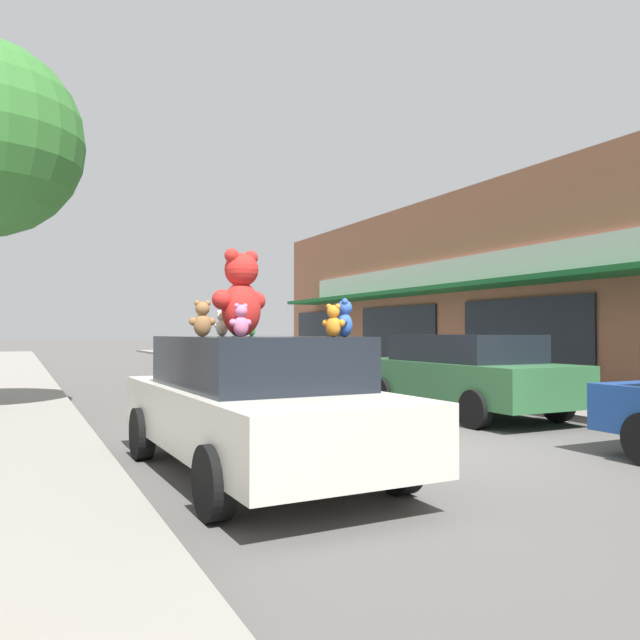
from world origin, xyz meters
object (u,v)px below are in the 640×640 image
object	(u,v)px
plush_art_car	(255,402)
teddy_bear_blue	(344,318)
teddy_bear_giant	(241,295)
teddy_bear_cream	(222,324)
teddy_bear_orange	(333,321)
teddy_bear_brown	(202,319)
teddy_bear_pink	(241,321)
teddy_bear_teal	(236,326)
parked_car_far_center	(464,372)
teddy_bear_green	(251,327)

from	to	relation	value
plush_art_car	teddy_bear_blue	distance (m)	1.43
teddy_bear_giant	teddy_bear_blue	distance (m)	1.25
teddy_bear_cream	teddy_bear_orange	bearing A→B (deg)	167.15
teddy_bear_brown	teddy_bear_cream	size ratio (longest dim) A/B	1.24
teddy_bear_pink	teddy_bear_orange	bearing A→B (deg)	121.53
teddy_bear_orange	plush_art_car	bearing A→B (deg)	-19.58
teddy_bear_blue	teddy_bear_pink	bearing A→B (deg)	-102.40
teddy_bear_pink	teddy_bear_teal	xyz separation A→B (m)	(0.29, 1.05, -0.04)
plush_art_car	teddy_bear_cream	bearing A→B (deg)	109.37
plush_art_car	teddy_bear_pink	world-z (taller)	teddy_bear_pink
parked_car_far_center	teddy_bear_pink	bearing A→B (deg)	-150.02
teddy_bear_green	teddy_bear_cream	size ratio (longest dim) A/B	0.76
teddy_bear_brown	teddy_bear_pink	bearing A→B (deg)	170.56
teddy_bear_orange	teddy_bear_cream	bearing A→B (deg)	-20.09
plush_art_car	teddy_bear_green	distance (m)	1.12
teddy_bear_brown	teddy_bear_orange	xyz separation A→B (m)	(1.06, -0.90, -0.03)
teddy_bear_pink	teddy_bear_blue	bearing A→B (deg)	132.11
teddy_bear_cream	teddy_bear_blue	distance (m)	1.69
teddy_bear_blue	teddy_bear_cream	bearing A→B (deg)	-125.40
teddy_bear_green	parked_car_far_center	world-z (taller)	teddy_bear_green
teddy_bear_teal	teddy_bear_cream	distance (m)	0.35
teddy_bear_orange	teddy_bear_pink	world-z (taller)	teddy_bear_pink
teddy_bear_brown	teddy_bear_orange	world-z (taller)	teddy_bear_brown
teddy_bear_cream	parked_car_far_center	xyz separation A→B (m)	(5.41, 2.34, -0.85)
teddy_bear_giant	teddy_bear_pink	size ratio (longest dim) A/B	2.72
teddy_bear_orange	teddy_bear_green	xyz separation A→B (m)	(-0.22, 1.76, -0.04)
teddy_bear_giant	teddy_bear_cream	xyz separation A→B (m)	(-0.05, 0.52, -0.31)
teddy_bear_brown	teddy_bear_pink	distance (m)	0.39
plush_art_car	teddy_bear_green	bearing A→B (deg)	71.70
plush_art_car	teddy_bear_green	xyz separation A→B (m)	(0.22, 0.72, 0.83)
teddy_bear_pink	teddy_bear_cream	distance (m)	0.81
teddy_bear_giant	parked_car_far_center	world-z (taller)	teddy_bear_giant
teddy_bear_blue	parked_car_far_center	bearing A→B (deg)	155.42
teddy_bear_pink	teddy_bear_brown	bearing A→B (deg)	-27.74
teddy_bear_blue	parked_car_far_center	xyz separation A→B (m)	(4.59, 3.82, -0.89)
teddy_bear_orange	teddy_bear_teal	size ratio (longest dim) A/B	1.24
teddy_bear_brown	teddy_bear_cream	xyz separation A→B (m)	(0.42, 0.68, -0.04)
teddy_bear_pink	teddy_bear_cream	world-z (taller)	teddy_bear_pink
teddy_bear_teal	parked_car_far_center	distance (m)	5.63
teddy_bear_teal	teddy_bear_blue	size ratio (longest dim) A/B	0.68
teddy_bear_brown	parked_car_far_center	size ratio (longest dim) A/B	0.08
teddy_bear_pink	teddy_bear_green	bearing A→B (deg)	-125.29
teddy_bear_teal	teddy_bear_cream	bearing A→B (deg)	48.14
teddy_bear_giant	parked_car_far_center	size ratio (longest dim) A/B	0.21
teddy_bear_brown	teddy_bear_blue	size ratio (longest dim) A/B	0.98
plush_art_car	teddy_bear_pink	distance (m)	0.96
teddy_bear_orange	teddy_bear_cream	distance (m)	1.71
teddy_bear_pink	teddy_bear_giant	bearing A→B (deg)	-118.85
teddy_bear_giant	teddy_bear_teal	world-z (taller)	teddy_bear_giant
teddy_bear_orange	teddy_bear_brown	bearing A→B (deg)	7.57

